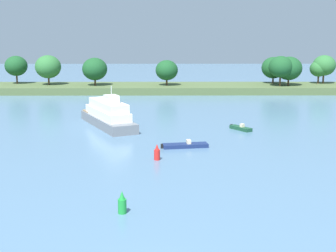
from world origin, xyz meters
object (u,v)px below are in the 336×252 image
object	(u,v)px
white_riverboat	(108,115)
channel_buoy_red	(157,153)
channel_buoy_green	(122,204)
small_motorboat	(241,128)
fishing_skiff	(185,145)

from	to	relation	value
white_riverboat	channel_buoy_red	bearing A→B (deg)	-68.08
channel_buoy_green	small_motorboat	bearing A→B (deg)	65.89
small_motorboat	channel_buoy_green	xyz separation A→B (m)	(-14.95, -33.41, 0.52)
fishing_skiff	channel_buoy_red	world-z (taller)	channel_buoy_red
white_riverboat	channel_buoy_red	xyz separation A→B (m)	(8.10, -20.14, -0.97)
white_riverboat	channel_buoy_green	bearing A→B (deg)	-81.36
channel_buoy_red	channel_buoy_green	distance (m)	16.61
white_riverboat	channel_buoy_green	distance (m)	36.99
small_motorboat	channel_buoy_green	bearing A→B (deg)	-114.11
white_riverboat	fishing_skiff	world-z (taller)	white_riverboat
small_motorboat	channel_buoy_red	size ratio (longest dim) A/B	2.04
fishing_skiff	channel_buoy_red	size ratio (longest dim) A/B	3.25
white_riverboat	channel_buoy_red	size ratio (longest dim) A/B	8.57
small_motorboat	fishing_skiff	distance (m)	14.09
white_riverboat	fishing_skiff	size ratio (longest dim) A/B	2.64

